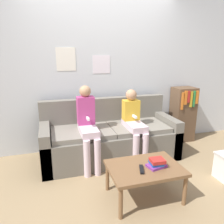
# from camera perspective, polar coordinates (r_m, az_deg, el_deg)

# --- Properties ---
(ground_plane) EXTENTS (10.00, 10.00, 0.00)m
(ground_plane) POSITION_cam_1_polar(r_m,az_deg,el_deg) (3.12, 2.11, -15.66)
(ground_plane) COLOR #937A56
(wall_back) EXTENTS (8.00, 0.07, 2.60)m
(wall_back) POSITION_cam_1_polar(r_m,az_deg,el_deg) (3.67, -2.88, 10.57)
(wall_back) COLOR silver
(wall_back) RESTS_ON ground_plane
(couch) EXTENTS (2.05, 0.82, 0.89)m
(couch) POSITION_cam_1_polar(r_m,az_deg,el_deg) (3.43, -0.66, -6.93)
(couch) COLOR #6B665B
(couch) RESTS_ON ground_plane
(coffee_table) EXTENTS (0.81, 0.57, 0.39)m
(coffee_table) POSITION_cam_1_polar(r_m,az_deg,el_deg) (2.53, 8.54, -14.79)
(coffee_table) COLOR brown
(coffee_table) RESTS_ON ground_plane
(person_left) EXTENTS (0.24, 0.56, 1.16)m
(person_left) POSITION_cam_1_polar(r_m,az_deg,el_deg) (3.06, -6.37, -2.98)
(person_left) COLOR silver
(person_left) RESTS_ON ground_plane
(person_right) EXTENTS (0.24, 0.56, 1.08)m
(person_right) POSITION_cam_1_polar(r_m,az_deg,el_deg) (3.24, 5.78, -2.57)
(person_right) COLOR silver
(person_right) RESTS_ON ground_plane
(tv_remote) EXTENTS (0.09, 0.17, 0.02)m
(tv_remote) POSITION_cam_1_polar(r_m,az_deg,el_deg) (2.43, 7.74, -14.62)
(tv_remote) COLOR black
(tv_remote) RESTS_ON coffee_table
(book_stack) EXTENTS (0.23, 0.18, 0.10)m
(book_stack) POSITION_cam_1_polar(r_m,az_deg,el_deg) (2.51, 11.59, -12.95)
(book_stack) COLOR #7A3389
(book_stack) RESTS_ON coffee_table
(bookshelf) EXTENTS (0.38, 0.34, 1.00)m
(bookshelf) POSITION_cam_1_polar(r_m,az_deg,el_deg) (4.24, 17.97, -0.52)
(bookshelf) COLOR brown
(bookshelf) RESTS_ON ground_plane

